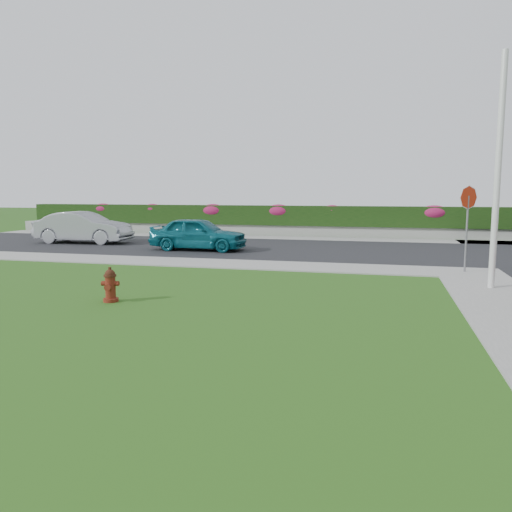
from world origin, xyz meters
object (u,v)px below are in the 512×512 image
(sedan_silver, at_px, (83,227))
(utility_pole, at_px, (498,173))
(fire_hydrant, at_px, (110,285))
(stop_sign, at_px, (468,208))
(sedan_teal, at_px, (198,234))

(sedan_silver, xyz_separation_m, utility_pole, (16.64, -7.37, 2.16))
(fire_hydrant, height_order, stop_sign, stop_sign)
(sedan_teal, distance_m, sedan_silver, 6.53)
(fire_hydrant, relative_size, stop_sign, 0.30)
(fire_hydrant, bearing_deg, sedan_teal, 88.41)
(utility_pole, bearing_deg, fire_hydrant, -156.73)
(sedan_teal, xyz_separation_m, sedan_silver, (-6.38, 1.38, 0.06))
(sedan_silver, distance_m, utility_pole, 18.33)
(fire_hydrant, relative_size, sedan_silver, 0.18)
(sedan_silver, bearing_deg, fire_hydrant, -147.36)
(fire_hydrant, distance_m, sedan_teal, 9.86)
(utility_pole, distance_m, stop_sign, 2.77)
(fire_hydrant, bearing_deg, sedan_silver, 114.83)
(sedan_teal, bearing_deg, stop_sign, -108.30)
(sedan_silver, bearing_deg, sedan_teal, -105.15)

